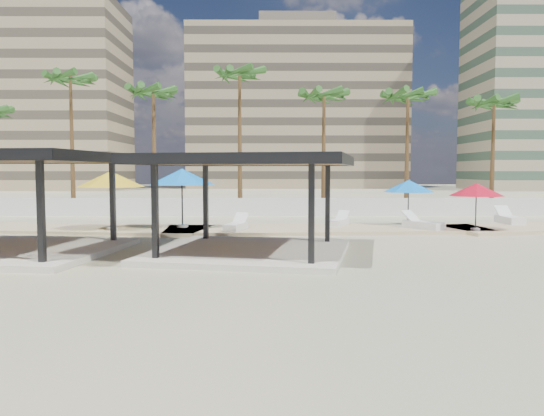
{
  "coord_description": "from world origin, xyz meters",
  "views": [
    {
      "loc": [
        -0.88,
        -19.47,
        3.02
      ],
      "look_at": [
        -0.76,
        3.72,
        1.4
      ],
      "focal_mm": 35.0,
      "sensor_mm": 36.0,
      "label": 1
    }
  ],
  "objects_px": {
    "pavilion_west": "(13,194)",
    "lounger_d": "(509,219)",
    "umbrella_c": "(476,190)",
    "lounger_b": "(339,222)",
    "pavilion_central": "(250,196)",
    "lounger_a": "(236,226)",
    "lounger_c": "(423,224)"
  },
  "relations": [
    {
      "from": "pavilion_west",
      "to": "lounger_d",
      "type": "height_order",
      "value": "pavilion_west"
    },
    {
      "from": "umbrella_c",
      "to": "lounger_b",
      "type": "height_order",
      "value": "umbrella_c"
    },
    {
      "from": "pavilion_central",
      "to": "pavilion_west",
      "type": "xyz_separation_m",
      "value": [
        -8.62,
        0.19,
        0.07
      ]
    },
    {
      "from": "umbrella_c",
      "to": "lounger_a",
      "type": "distance_m",
      "value": 11.65
    },
    {
      "from": "pavilion_west",
      "to": "umbrella_c",
      "type": "relative_size",
      "value": 2.43
    },
    {
      "from": "pavilion_central",
      "to": "lounger_b",
      "type": "bearing_deg",
      "value": 75.17
    },
    {
      "from": "lounger_b",
      "to": "lounger_c",
      "type": "height_order",
      "value": "lounger_c"
    },
    {
      "from": "lounger_a",
      "to": "lounger_b",
      "type": "xyz_separation_m",
      "value": [
        5.25,
        2.24,
        -0.01
      ]
    },
    {
      "from": "lounger_a",
      "to": "lounger_b",
      "type": "bearing_deg",
      "value": -51.65
    },
    {
      "from": "lounger_a",
      "to": "umbrella_c",
      "type": "bearing_deg",
      "value": -75.64
    },
    {
      "from": "pavilion_central",
      "to": "lounger_b",
      "type": "height_order",
      "value": "pavilion_central"
    },
    {
      "from": "pavilion_central",
      "to": "lounger_c",
      "type": "distance_m",
      "value": 10.93
    },
    {
      "from": "pavilion_central",
      "to": "lounger_d",
      "type": "relative_size",
      "value": 3.46
    },
    {
      "from": "pavilion_west",
      "to": "lounger_c",
      "type": "bearing_deg",
      "value": 29.19
    },
    {
      "from": "pavilion_west",
      "to": "umbrella_c",
      "type": "xyz_separation_m",
      "value": [
        19.22,
        6.02,
        -0.07
      ]
    },
    {
      "from": "lounger_a",
      "to": "lounger_d",
      "type": "distance_m",
      "value": 15.07
    },
    {
      "from": "lounger_b",
      "to": "pavilion_west",
      "type": "bearing_deg",
      "value": 149.4
    },
    {
      "from": "pavilion_west",
      "to": "lounger_d",
      "type": "xyz_separation_m",
      "value": [
        22.42,
        9.48,
        -1.8
      ]
    },
    {
      "from": "lounger_b",
      "to": "lounger_a",
      "type": "bearing_deg",
      "value": 139.4
    },
    {
      "from": "lounger_b",
      "to": "lounger_d",
      "type": "relative_size",
      "value": 0.83
    },
    {
      "from": "pavilion_west",
      "to": "lounger_a",
      "type": "distance_m",
      "value": 10.06
    },
    {
      "from": "pavilion_central",
      "to": "umbrella_c",
      "type": "height_order",
      "value": "pavilion_central"
    },
    {
      "from": "pavilion_west",
      "to": "lounger_b",
      "type": "height_order",
      "value": "pavilion_west"
    },
    {
      "from": "umbrella_c",
      "to": "lounger_b",
      "type": "xyz_separation_m",
      "value": [
        -6.27,
        2.42,
        -1.77
      ]
    },
    {
      "from": "pavilion_central",
      "to": "pavilion_west",
      "type": "height_order",
      "value": "pavilion_west"
    },
    {
      "from": "pavilion_central",
      "to": "lounger_b",
      "type": "xyz_separation_m",
      "value": [
        4.33,
        8.63,
        -1.78
      ]
    },
    {
      "from": "pavilion_west",
      "to": "lounger_c",
      "type": "xyz_separation_m",
      "value": [
        16.88,
        6.74,
        -1.81
      ]
    },
    {
      "from": "lounger_c",
      "to": "lounger_a",
      "type": "bearing_deg",
      "value": 59.12
    },
    {
      "from": "pavilion_west",
      "to": "lounger_a",
      "type": "height_order",
      "value": "pavilion_west"
    },
    {
      "from": "lounger_b",
      "to": "lounger_c",
      "type": "xyz_separation_m",
      "value": [
        3.93,
        -1.7,
        0.03
      ]
    },
    {
      "from": "pavilion_central",
      "to": "pavilion_west",
      "type": "bearing_deg",
      "value": -169.45
    },
    {
      "from": "lounger_c",
      "to": "lounger_d",
      "type": "distance_m",
      "value": 6.17
    }
  ]
}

